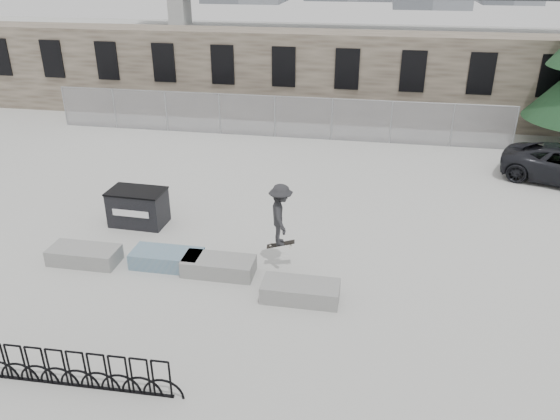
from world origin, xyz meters
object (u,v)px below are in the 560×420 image
object	(u,v)px
planter_center_left	(167,258)
planter_offset	(300,290)
planter_far_left	(84,255)
planter_center_right	(219,265)
dumpster	(138,207)
bike_rack	(67,369)
skateboarder	(281,215)

from	to	relation	value
planter_center_left	planter_offset	world-z (taller)	same
planter_far_left	planter_center_right	size ratio (longest dim) A/B	1.00
planter_center_right	dumpster	world-z (taller)	dumpster
planter_center_left	dumpster	xyz separation A→B (m)	(-1.89, 2.40, 0.35)
planter_far_left	dumpster	xyz separation A→B (m)	(0.54, 2.64, 0.35)
dumpster	bike_rack	size ratio (longest dim) A/B	0.37
skateboarder	bike_rack	bearing A→B (deg)	131.95
planter_center_left	planter_far_left	bearing A→B (deg)	-174.38
planter_far_left	dumpster	distance (m)	2.72
dumpster	skateboarder	bearing A→B (deg)	-17.84
dumpster	skateboarder	world-z (taller)	skateboarder
dumpster	bike_rack	xyz separation A→B (m)	(1.62, -7.32, -0.16)
planter_center_right	skateboarder	distance (m)	2.25
skateboarder	planter_far_left	bearing A→B (deg)	82.39
bike_rack	skateboarder	world-z (taller)	skateboarder
planter_offset	skateboarder	world-z (taller)	skateboarder
planter_center_right	planter_offset	world-z (taller)	same
planter_far_left	skateboarder	world-z (taller)	skateboarder
planter_center_right	planter_offset	bearing A→B (deg)	-18.67
planter_center_right	planter_offset	xyz separation A→B (m)	(2.43, -0.82, 0.00)
planter_far_left	planter_offset	size ratio (longest dim) A/B	1.00
planter_far_left	dumpster	bearing A→B (deg)	78.39
planter_far_left	planter_center_right	world-z (taller)	same
planter_offset	bike_rack	size ratio (longest dim) A/B	0.40
planter_far_left	planter_center_right	distance (m)	4.00
planter_center_right	bike_rack	world-z (taller)	bike_rack
planter_far_left	planter_offset	distance (m)	6.46
skateboarder	planter_offset	bearing A→B (deg)	-168.09
planter_offset	bike_rack	xyz separation A→B (m)	(-4.26, -3.96, 0.18)
planter_center_right	skateboarder	bearing A→B (deg)	23.06
planter_center_left	skateboarder	size ratio (longest dim) A/B	1.05
planter_center_left	planter_center_right	size ratio (longest dim) A/B	1.00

